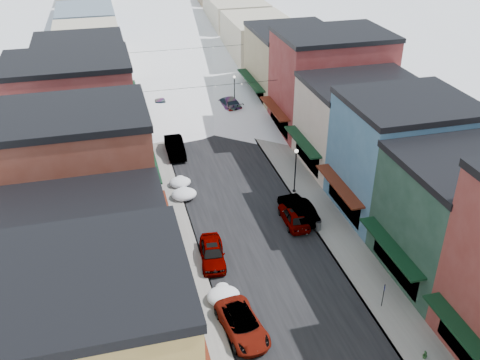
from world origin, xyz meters
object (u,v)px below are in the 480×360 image
car_dark_hatch (175,147)px  trash_can (318,225)px  car_green_sedan (298,209)px  car_white_suv (242,325)px  car_silver_sedan (212,253)px  streetlamp_near (296,165)px

car_dark_hatch → trash_can: size_ratio=5.85×
car_dark_hatch → car_green_sedan: 17.27m
car_white_suv → car_dark_hatch: bearing=82.8°
car_silver_sedan → car_dark_hatch: (0.00, 19.10, 0.07)m
trash_can → streetlamp_near: streetlamp_near is taller
car_white_suv → car_dark_hatch: (-0.32, 27.01, 0.14)m
car_white_suv → trash_can: 13.27m
trash_can → streetlamp_near: 6.93m
trash_can → streetlamp_near: size_ratio=0.20×
car_dark_hatch → car_green_sedan: size_ratio=1.00×
car_white_suv → car_dark_hatch: size_ratio=0.99×
car_white_suv → car_silver_sedan: bearing=84.5°
streetlamp_near → car_dark_hatch: bearing=131.6°
car_silver_sedan → car_green_sedan: bearing=32.4°
car_green_sedan → trash_can: car_green_sedan is taller
streetlamp_near → trash_can: bearing=-91.9°
car_silver_sedan → trash_can: 9.65m
car_white_suv → car_green_sedan: size_ratio=0.99×
car_white_suv → car_silver_sedan: (-0.32, 7.91, 0.08)m
streetlamp_near → car_white_suv: bearing=-120.3°
trash_can → streetlamp_near: (0.21, 6.51, 2.37)m
car_silver_sedan → trash_can: (9.50, 1.67, -0.19)m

